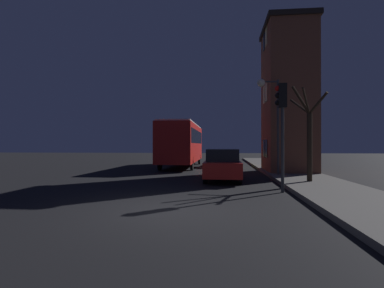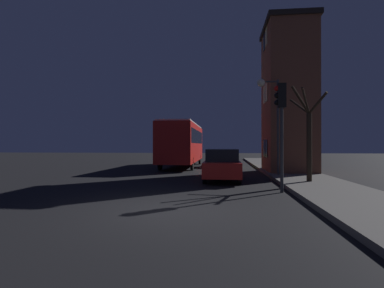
% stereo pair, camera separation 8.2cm
% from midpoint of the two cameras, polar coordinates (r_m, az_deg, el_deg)
% --- Properties ---
extents(ground_plane, '(120.00, 120.00, 0.00)m').
position_cam_midpoint_polar(ground_plane, '(8.33, -4.82, -12.41)').
color(ground_plane, black).
extents(sidewalk, '(3.05, 60.00, 0.17)m').
position_cam_midpoint_polar(sidewalk, '(9.11, 32.46, -10.78)').
color(sidewalk, '#514F4C').
rests_on(sidewalk, ground).
extents(brick_building, '(2.99, 4.45, 9.23)m').
position_cam_midpoint_polar(brick_building, '(20.02, 17.62, 8.52)').
color(brick_building, brown).
rests_on(brick_building, sidewalk).
extents(streetlamp, '(1.19, 0.44, 5.22)m').
position_cam_midpoint_polar(streetlamp, '(16.93, 14.55, 6.99)').
color(streetlamp, '#38383A').
rests_on(streetlamp, sidewalk).
extents(traffic_light, '(0.43, 0.24, 4.06)m').
position_cam_midpoint_polar(traffic_light, '(11.63, 16.50, 5.51)').
color(traffic_light, '#38383A').
rests_on(traffic_light, ground).
extents(bare_tree, '(1.42, 1.80, 4.17)m').
position_cam_midpoint_polar(bare_tree, '(14.14, 21.17, 1.54)').
color(bare_tree, '#2D2319').
rests_on(bare_tree, sidewalk).
extents(bus, '(2.48, 10.53, 3.48)m').
position_cam_midpoint_polar(bus, '(24.53, -1.96, 0.50)').
color(bus, red).
rests_on(bus, ground).
extents(car_near_lane, '(1.73, 4.68, 1.57)m').
position_cam_midpoint_polar(car_near_lane, '(15.09, 5.66, -3.88)').
color(car_near_lane, '#B21E19').
rests_on(car_near_lane, ground).
extents(car_mid_lane, '(1.88, 4.18, 1.45)m').
position_cam_midpoint_polar(car_mid_lane, '(24.84, 6.00, -2.51)').
color(car_mid_lane, olive).
rests_on(car_mid_lane, ground).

